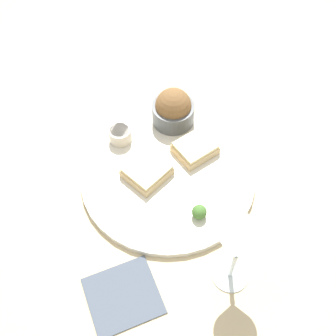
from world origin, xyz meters
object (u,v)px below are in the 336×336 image
Objects in this scene: salad_bowl at (173,109)px; cheese_toast_near at (147,171)px; wine_glass at (239,248)px; sauce_ramekin at (120,134)px; cheese_toast_far at (195,148)px; napkin at (123,295)px.

cheese_toast_near is (-0.14, -0.07, -0.02)m from salad_bowl.
salad_bowl is 0.37m from wine_glass.
wine_glass reaches higher than salad_bowl.
sauce_ramekin reaches higher than cheese_toast_far.
wine_glass is (-0.18, -0.32, 0.06)m from salad_bowl.
salad_bowl is at bearing 72.08° from cheese_toast_far.
sauce_ramekin is at bearing 80.72° from wine_glass.
sauce_ramekin reaches higher than cheese_toast_near.
salad_bowl is 0.13m from sauce_ramekin.
cheese_toast_near is 0.27m from wine_glass.
napkin is (-0.22, -0.26, -0.03)m from sauce_ramekin.
salad_bowl reaches higher than cheese_toast_far.
sauce_ramekin is 0.32× the size of napkin.
cheese_toast_near is (-0.02, -0.11, -0.00)m from sauce_ramekin.
cheese_toast_far is at bearing -56.66° from sauce_ramekin.
wine_glass reaches higher than napkin.
cheese_toast_near reaches higher than napkin.
sauce_ramekin is at bearing 161.20° from salad_bowl.
salad_bowl reaches higher than napkin.
cheese_toast_near is 0.55× the size of napkin.
napkin is (-0.16, 0.10, -0.11)m from wine_glass.
sauce_ramekin is 0.30× the size of wine_glass.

